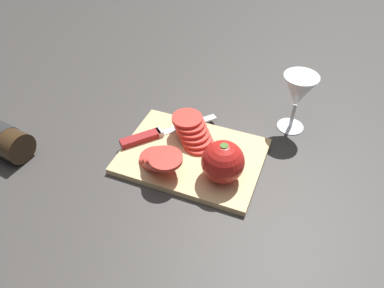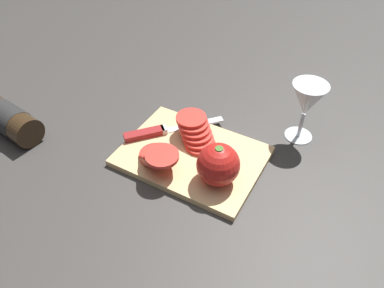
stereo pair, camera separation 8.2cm
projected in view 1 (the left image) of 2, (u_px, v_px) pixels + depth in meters
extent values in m
plane|color=#383533|center=(176.00, 150.00, 0.88)|extent=(3.00, 3.00, 0.00)
cube|color=tan|center=(192.00, 156.00, 0.85)|extent=(0.31, 0.23, 0.02)
cylinder|color=silver|center=(290.00, 126.00, 0.94)|extent=(0.07, 0.07, 0.00)
cylinder|color=silver|center=(293.00, 116.00, 0.91)|extent=(0.01, 0.01, 0.06)
cone|color=silver|center=(298.00, 91.00, 0.86)|extent=(0.08, 0.08, 0.08)
cone|color=beige|center=(296.00, 101.00, 0.88)|extent=(0.02, 0.02, 0.03)
sphere|color=red|center=(223.00, 162.00, 0.76)|extent=(0.09, 0.09, 0.09)
cylinder|color=#47702D|center=(224.00, 147.00, 0.74)|extent=(0.02, 0.02, 0.01)
cube|color=silver|center=(188.00, 125.00, 0.92)|extent=(0.12, 0.13, 0.00)
cube|color=silver|center=(160.00, 132.00, 0.89)|extent=(0.03, 0.02, 0.01)
cube|color=maroon|center=(141.00, 138.00, 0.87)|extent=(0.08, 0.09, 0.01)
cylinder|color=red|center=(156.00, 158.00, 0.83)|extent=(0.07, 0.07, 0.01)
cylinder|color=red|center=(157.00, 158.00, 0.82)|extent=(0.07, 0.07, 0.01)
cylinder|color=red|center=(159.00, 158.00, 0.81)|extent=(0.07, 0.07, 0.01)
cylinder|color=red|center=(161.00, 159.00, 0.79)|extent=(0.07, 0.07, 0.01)
cylinder|color=red|center=(163.00, 159.00, 0.78)|extent=(0.07, 0.07, 0.01)
cylinder|color=red|center=(166.00, 159.00, 0.77)|extent=(0.07, 0.07, 0.01)
cylinder|color=red|center=(199.00, 144.00, 0.86)|extent=(0.07, 0.07, 0.01)
cylinder|color=red|center=(196.00, 139.00, 0.86)|extent=(0.07, 0.07, 0.01)
cylinder|color=red|center=(194.00, 134.00, 0.86)|extent=(0.07, 0.07, 0.01)
cylinder|color=red|center=(192.00, 129.00, 0.86)|extent=(0.07, 0.07, 0.01)
cylinder|color=red|center=(189.00, 124.00, 0.86)|extent=(0.07, 0.07, 0.01)
cylinder|color=red|center=(187.00, 118.00, 0.87)|extent=(0.07, 0.07, 0.01)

